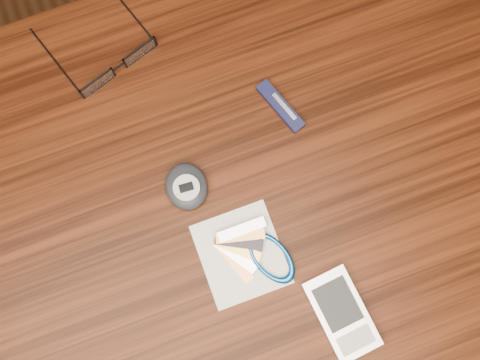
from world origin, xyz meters
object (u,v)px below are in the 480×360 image
Objects in this scene: desk at (223,226)px; pda_phone at (342,314)px; pedometer at (186,186)px; eyeglasses at (116,64)px; pocket_knife at (280,106)px; notepad_keys at (255,254)px.

desk is 8.95× the size of pda_phone.
pda_phone is at bearing -59.79° from pedometer.
desk is 0.27m from eyeglasses.
pda_phone is at bearing -59.14° from desk.
pocket_knife reaches higher than desk.
eyeglasses reaches higher than pedometer.
pedometer is at bearing 118.11° from desk.
desk is 0.22m from pda_phone.
pda_phone is at bearing -95.36° from pocket_knife.
eyeglasses is at bearing 144.97° from pocket_knife.
desk is 0.13m from pedometer.
notepad_keys is at bearing 124.98° from pda_phone.
desk is 0.20m from pocket_knife.
desk is 15.23× the size of pedometer.
pda_phone is 1.37× the size of pocket_knife.
desk is at bearing 112.50° from notepad_keys.
eyeglasses is 0.43m from pda_phone.
pocket_knife is (0.03, 0.27, -0.00)m from pda_phone.
notepad_keys is (-0.07, 0.11, -0.00)m from pda_phone.
pda_phone is (0.10, -0.16, 0.11)m from desk.
pedometer is 0.53× the size of notepad_keys.
desk is 0.12m from notepad_keys.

